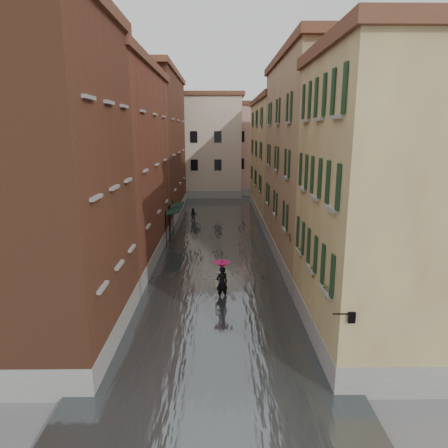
{
  "coord_description": "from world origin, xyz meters",
  "views": [
    {
      "loc": [
        0.18,
        -17.59,
        8.75
      ],
      "look_at": [
        0.46,
        6.96,
        3.0
      ],
      "focal_mm": 32.0,
      "sensor_mm": 36.0,
      "label": 1
    }
  ],
  "objects": [
    {
      "name": "wall_lantern",
      "position": [
        4.33,
        -6.0,
        3.01
      ],
      "size": [
        0.71,
        0.22,
        0.35
      ],
      "color": "black",
      "rests_on": "ground"
    },
    {
      "name": "building_left_mid",
      "position": [
        -7.0,
        9.0,
        6.25
      ],
      "size": [
        6.0,
        14.0,
        12.5
      ],
      "primitive_type": "cube",
      "color": "brown",
      "rests_on": "ground"
    },
    {
      "name": "building_right_near",
      "position": [
        7.0,
        -2.0,
        5.75
      ],
      "size": [
        6.0,
        8.0,
        11.5
      ],
      "primitive_type": "cube",
      "color": "#95734D",
      "rests_on": "ground"
    },
    {
      "name": "pedestrian_far",
      "position": [
        -2.35,
        20.41,
        0.71
      ],
      "size": [
        0.78,
        0.66,
        1.43
      ],
      "primitive_type": "imported",
      "rotation": [
        0.0,
        0.0,
        -0.18
      ],
      "color": "black",
      "rests_on": "ground"
    },
    {
      "name": "building_end_cream",
      "position": [
        -3.0,
        38.0,
        6.5
      ],
      "size": [
        12.0,
        9.0,
        13.0
      ],
      "primitive_type": "cube",
      "color": "#C2B19A",
      "rests_on": "ground"
    },
    {
      "name": "building_left_far",
      "position": [
        -7.0,
        24.0,
        7.0
      ],
      "size": [
        6.0,
        16.0,
        14.0
      ],
      "primitive_type": "cube",
      "color": "brown",
      "rests_on": "ground"
    },
    {
      "name": "building_left_near",
      "position": [
        -7.0,
        -2.0,
        6.5
      ],
      "size": [
        6.0,
        8.0,
        13.0
      ],
      "primitive_type": "cube",
      "color": "brown",
      "rests_on": "ground"
    },
    {
      "name": "awning_near",
      "position": [
        -3.49,
        13.61,
        2.46
      ],
      "size": [
        1.09,
        2.73,
        2.8
      ],
      "color": "black",
      "rests_on": "ground"
    },
    {
      "name": "building_right_far",
      "position": [
        7.0,
        24.0,
        5.75
      ],
      "size": [
        6.0,
        16.0,
        11.5
      ],
      "primitive_type": "cube",
      "color": "#95734D",
      "rests_on": "ground"
    },
    {
      "name": "building_end_pink",
      "position": [
        6.0,
        40.0,
        6.0
      ],
      "size": [
        10.0,
        9.0,
        12.0
      ],
      "primitive_type": "cube",
      "color": "tan",
      "rests_on": "ground"
    },
    {
      "name": "awning_far",
      "position": [
        -3.49,
        15.69,
        2.46
      ],
      "size": [
        1.09,
        2.74,
        2.8
      ],
      "color": "black",
      "rests_on": "ground"
    },
    {
      "name": "floodwater",
      "position": [
        0.0,
        13.0,
        0.1
      ],
      "size": [
        10.0,
        60.0,
        0.2
      ],
      "primitive_type": "cube",
      "color": "#464B4D",
      "rests_on": "ground"
    },
    {
      "name": "building_right_mid",
      "position": [
        7.0,
        9.0,
        6.5
      ],
      "size": [
        6.0,
        14.0,
        13.0
      ],
      "primitive_type": "cube",
      "color": "#98855C",
      "rests_on": "ground"
    },
    {
      "name": "window_planters",
      "position": [
        4.12,
        -0.84,
        3.51
      ],
      "size": [
        0.59,
        8.24,
        0.84
      ],
      "color": "brown",
      "rests_on": "ground"
    },
    {
      "name": "ground",
      "position": [
        0.0,
        0.0,
        0.0
      ],
      "size": [
        120.0,
        120.0,
        0.0
      ],
      "primitive_type": "plane",
      "color": "slate",
      "rests_on": "ground"
    },
    {
      "name": "pedestrian_main",
      "position": [
        0.3,
        2.22,
        1.23
      ],
      "size": [
        0.93,
        0.93,
        2.06
      ],
      "color": "black",
      "rests_on": "ground"
    }
  ]
}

